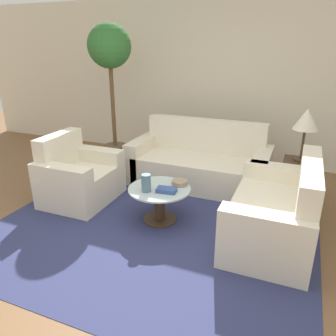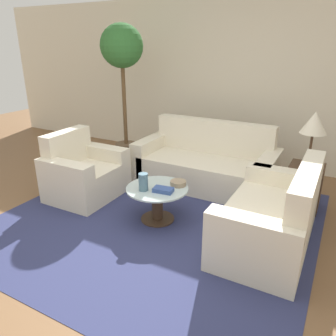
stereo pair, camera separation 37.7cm
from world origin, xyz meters
name	(u,v)px [view 1 (the left image)]	position (x,y,z in m)	size (l,w,h in m)	color
ground_plane	(144,251)	(0.00, 0.00, 0.00)	(14.00, 14.00, 0.00)	brown
wall_back	(224,82)	(0.00, 3.00, 1.30)	(10.00, 0.06, 2.60)	beige
rug	(160,220)	(-0.10, 0.61, 0.00)	(3.39, 3.25, 0.01)	navy
sofa_main	(200,164)	(0.00, 1.82, 0.28)	(1.93, 0.83, 0.88)	beige
armchair	(77,179)	(-1.29, 0.71, 0.28)	(0.77, 0.93, 0.85)	beige
loveseat	(279,214)	(1.17, 0.72, 0.28)	(0.79, 1.43, 0.86)	beige
coffee_table	(159,199)	(-0.10, 0.61, 0.26)	(0.69, 0.69, 0.40)	#422D1E
side_table	(297,181)	(1.30, 1.72, 0.27)	(0.39, 0.39, 0.55)	#422D1E
table_lamp	(306,121)	(1.30, 1.72, 1.04)	(0.30, 0.30, 0.64)	#422D1E
potted_plant	(110,65)	(-1.46, 1.94, 1.60)	(0.64, 0.64, 2.18)	brown
vase	(146,183)	(-0.19, 0.48, 0.50)	(0.10, 0.10, 0.19)	slate
bowl	(180,183)	(0.08, 0.78, 0.43)	(0.18, 0.18, 0.05)	gray
book_stack	(167,190)	(0.01, 0.54, 0.42)	(0.23, 0.15, 0.05)	#334C8C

